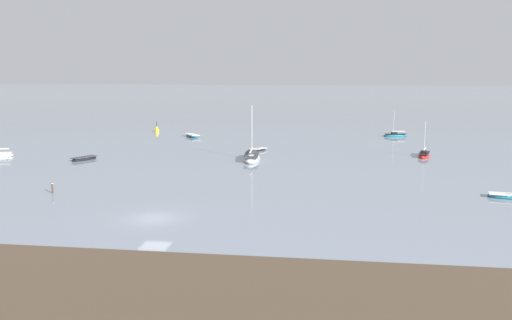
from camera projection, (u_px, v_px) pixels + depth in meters
ground_plane at (154, 218)px, 45.61m from camera, size 800.00×800.00×0.00m
rowboat_moored_0 at (84, 159)px, 75.17m from camera, size 3.19×4.16×0.63m
rowboat_moored_1 at (257, 150)px, 83.67m from camera, size 3.07×3.34×0.54m
rowboat_moored_2 at (508, 197)px, 52.78m from camera, size 4.07×2.05×0.61m
rowboat_moored_3 at (192, 136)px, 100.80m from camera, size 4.07×4.71×0.74m
sailboat_moored_1 at (252, 157)px, 75.12m from camera, size 2.82×7.40×8.12m
sailboat_moored_2 at (395, 135)px, 101.47m from camera, size 4.73×2.13×5.12m
sailboat_moored_3 at (424, 155)px, 78.08m from camera, size 2.72×5.16×5.53m
channel_buoy at (157, 130)px, 108.81m from camera, size 0.90×0.90×2.30m
mooring_post_near at (52, 188)px, 54.92m from camera, size 0.22×0.22×1.21m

